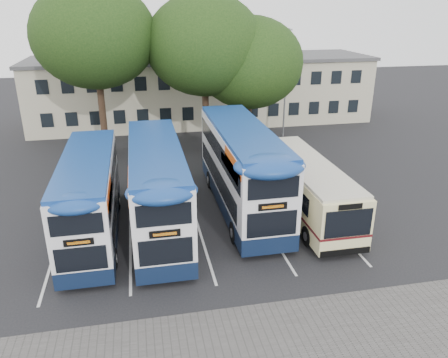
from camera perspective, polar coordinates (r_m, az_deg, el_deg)
ground at (r=19.91m, az=9.64°, el=-11.53°), size 120.00×120.00×0.00m
bay_lines at (r=23.26m, az=-3.46°, el=-5.98°), size 14.12×11.00×0.01m
depot_building at (r=43.55m, az=-2.78°, el=11.69°), size 32.40×8.40×6.20m
lamp_post at (r=37.92m, az=8.09°, el=12.93°), size 0.25×1.05×9.06m
tree_left at (r=33.28m, az=-16.57°, el=17.51°), size 8.68×8.68×12.51m
tree_mid at (r=33.10m, az=-2.56°, el=17.06°), size 8.59×8.59×11.74m
tree_right at (r=34.04m, az=3.36°, el=14.90°), size 8.07×8.07×10.17m
bus_dd_left at (r=22.27m, az=-17.12°, el=-1.81°), size 2.41×9.93×4.13m
bus_dd_mid at (r=22.12m, az=-8.73°, el=-0.70°), size 2.60×10.71×4.46m
bus_dd_right at (r=24.11m, az=2.32°, el=1.86°), size 2.76×11.37×4.74m
bus_single at (r=24.30m, az=10.59°, el=-0.65°), size 2.56×10.06×3.00m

